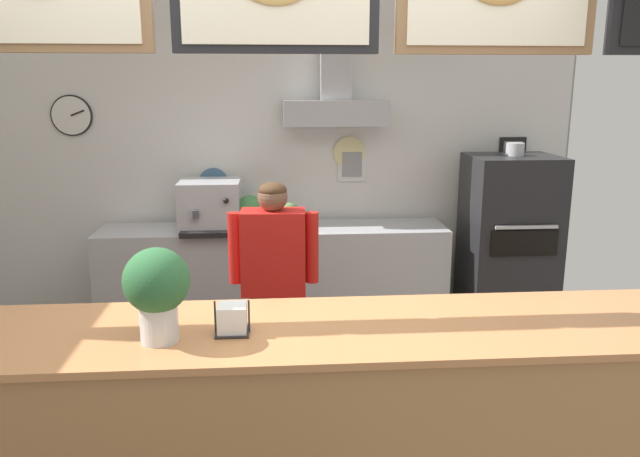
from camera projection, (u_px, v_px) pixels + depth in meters
back_wall_assembly at (278, 153)px, 4.99m from camera, size 5.04×2.73×2.78m
service_counter at (283, 445)px, 2.64m from camera, size 4.39×0.71×1.08m
back_prep_counter at (275, 283)px, 5.04m from camera, size 2.77×0.54×0.93m
pizza_oven at (508, 247)px, 5.00m from camera, size 0.69×0.65×1.60m
shop_worker at (274, 293)px, 3.78m from camera, size 0.55×0.24×1.49m
espresso_machine at (210, 206)px, 4.82m from camera, size 0.47×0.52×0.39m
potted_rosemary at (290, 213)px, 4.91m from camera, size 0.14×0.14×0.20m
potted_oregano at (250, 210)px, 4.87m from camera, size 0.24×0.24×0.26m
napkin_holder at (232, 320)px, 2.45m from camera, size 0.14×0.13×0.14m
basil_vase at (157, 290)px, 2.34m from camera, size 0.25×0.25×0.37m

